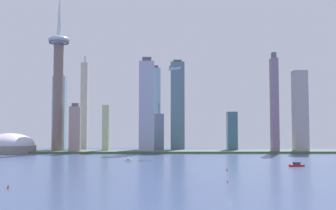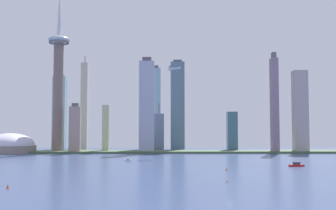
{
  "view_description": "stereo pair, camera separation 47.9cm",
  "coord_description": "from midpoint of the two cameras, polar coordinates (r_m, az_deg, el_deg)",
  "views": [
    {
      "loc": [
        -37.64,
        -234.01,
        38.24
      ],
      "look_at": [
        -27.15,
        505.36,
        85.65
      ],
      "focal_mm": 44.78,
      "sensor_mm": 36.0,
      "label": 1
    },
    {
      "loc": [
        -37.16,
        -234.02,
        38.24
      ],
      "look_at": [
        -27.15,
        505.36,
        85.65
      ],
      "focal_mm": 44.78,
      "sensor_mm": 36.0,
      "label": 2
    }
  ],
  "objects": [
    {
      "name": "skyscraper_7",
      "position": [
        842.05,
        -14.56,
        -1.14
      ],
      "size": [
        24.18,
        19.54,
        150.49
      ],
      "color": "#82ABB8",
      "rests_on": "ground"
    },
    {
      "name": "skyscraper_6",
      "position": [
        816.4,
        -1.23,
        -3.77
      ],
      "size": [
        19.76,
        19.13,
        93.85
      ],
      "color": "slate",
      "rests_on": "ground"
    },
    {
      "name": "skyscraper_11",
      "position": [
        803.99,
        17.56,
        -0.86
      ],
      "size": [
        24.88,
        21.94,
        150.53
      ],
      "color": "#ADA0A1",
      "rests_on": "ground"
    },
    {
      "name": "skyscraper_10",
      "position": [
        763.15,
        -2.9,
        -0.14
      ],
      "size": [
        27.67,
        15.14,
        174.84
      ],
      "color": "#A7AAC5",
      "rests_on": "ground"
    },
    {
      "name": "observation_tower",
      "position": [
        794.88,
        -14.68,
        3.96
      ],
      "size": [
        39.67,
        39.67,
        300.97
      ],
      "color": "#7C645C",
      "rests_on": "ground"
    },
    {
      "name": "boat_2",
      "position": [
        551.98,
        -5.44,
        -7.49
      ],
      "size": [
        9.52,
        6.99,
        3.41
      ],
      "rotation": [
        0.0,
        0.0,
        0.45
      ],
      "color": "white",
      "rests_on": "ground"
    },
    {
      "name": "skyscraper_3",
      "position": [
        837.71,
        1.33,
        -0.12
      ],
      "size": [
        27.61,
        14.46,
        182.84
      ],
      "color": "slate",
      "rests_on": "ground"
    },
    {
      "name": "airplane",
      "position": [
        679.3,
        0.94,
        4.97
      ],
      "size": [
        22.23,
        22.01,
        7.9
      ],
      "rotation": [
        0.0,
        0.0,
        5.47
      ],
      "color": "silver"
    },
    {
      "name": "skyscraper_5",
      "position": [
        766.47,
        -12.53,
        -3.24
      ],
      "size": [
        20.01,
        12.03,
        89.45
      ],
      "color": "tan",
      "rests_on": "ground"
    },
    {
      "name": "boat_1",
      "position": [
        486.47,
        17.12,
        -7.8
      ],
      "size": [
        17.21,
        8.97,
        5.03
      ],
      "rotation": [
        0.0,
        0.0,
        0.2
      ],
      "color": "red",
      "rests_on": "ground"
    },
    {
      "name": "waterfront_pier",
      "position": [
        772.67,
        2.01,
        -6.36
      ],
      "size": [
        674.17,
        79.09,
        3.81
      ],
      "primitive_type": "cube",
      "color": "#4B6243",
      "rests_on": "ground"
    },
    {
      "name": "ground_plane",
      "position": [
        240.05,
        8.41,
        -12.8
      ],
      "size": [
        6000.0,
        6000.0,
        0.0
      ],
      "primitive_type": "plane",
      "color": "#34456E"
    },
    {
      "name": "skyscraper_2",
      "position": [
        778.65,
        14.3,
        0.09
      ],
      "size": [
        12.02,
        18.58,
        182.17
      ],
      "color": "gray",
      "rests_on": "ground"
    },
    {
      "name": "skyscraper_1",
      "position": [
        818.87,
        8.73,
        -3.61
      ],
      "size": [
        19.02,
        21.15,
        76.81
      ],
      "color": "#3E6578",
      "rests_on": "ground"
    },
    {
      "name": "skyscraper_8",
      "position": [
        867.92,
        -11.29,
        -0.21
      ],
      "size": [
        13.73,
        16.54,
        193.24
      ],
      "color": "beige",
      "rests_on": "ground"
    },
    {
      "name": "stadium_dome",
      "position": [
        801.41,
        -20.69,
        -5.3
      ],
      "size": [
        90.69,
        90.69,
        43.62
      ],
      "color": "gray",
      "rests_on": "ground"
    },
    {
      "name": "skyscraper_9",
      "position": [
        879.12,
        17.57,
        -2.81
      ],
      "size": [
        14.6,
        18.77,
        104.53
      ],
      "color": "#93AEB8",
      "rests_on": "ground"
    },
    {
      "name": "channel_buoy_1",
      "position": [
        324.99,
        8.08,
        -10.23
      ],
      "size": [
        1.31,
        1.31,
        1.83
      ],
      "primitive_type": "cone",
      "color": "#E54C19",
      "rests_on": "ground"
    },
    {
      "name": "channel_buoy_0",
      "position": [
        307.83,
        -20.93,
        -10.29
      ],
      "size": [
        1.96,
        1.96,
        2.9
      ],
      "primitive_type": "cone",
      "color": "#E54C19",
      "rests_on": "ground"
    },
    {
      "name": "skyscraper_0",
      "position": [
        871.93,
        -1.78,
        -0.49
      ],
      "size": [
        23.74,
        19.55,
        176.59
      ],
      "color": "#8CADC2",
      "rests_on": "ground"
    },
    {
      "name": "channel_buoy_2",
      "position": [
        424.1,
        8.03,
        -8.64
      ],
      "size": [
        1.75,
        1.75,
        2.43
      ],
      "primitive_type": "cone",
      "color": "#E54C19",
      "rests_on": "ground"
    },
    {
      "name": "skyscraper_4",
      "position": [
        791.55,
        -8.45,
        -3.2
      ],
      "size": [
        12.52,
        13.36,
        88.23
      ],
      "color": "beige",
      "rests_on": "ground"
    }
  ]
}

